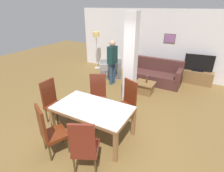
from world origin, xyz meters
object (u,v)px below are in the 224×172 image
object	(u,v)px
dining_chair_near_left	(49,130)
bottle	(147,80)
tv_stand	(196,77)
tv_screen	(199,63)
dining_chair_near_right	(84,146)
dining_chair_far_right	(127,101)
floor_lamp	(96,38)
dining_table	(93,113)
armchair	(111,69)
dining_chair_far_left	(98,94)
dining_chair_head_left	(53,101)
coffee_table	(145,87)
sofa	(155,75)
standing_person	(112,59)

from	to	relation	value
dining_chair_near_left	bottle	size ratio (longest dim) A/B	4.44
tv_stand	tv_screen	bearing A→B (deg)	-90.00
tv_stand	dining_chair_near_right	bearing A→B (deg)	-104.48
dining_chair_far_right	floor_lamp	size ratio (longest dim) A/B	0.66
dining_chair_far_right	tv_screen	size ratio (longest dim) A/B	1.11
dining_table	armchair	bearing A→B (deg)	112.61
dining_chair_far_left	armchair	xyz separation A→B (m)	(-1.04, 2.65, -0.29)
floor_lamp	dining_chair_far_left	bearing A→B (deg)	-56.45
dining_chair_head_left	bottle	distance (m)	3.15
dining_chair_near_right	tv_screen	distance (m)	5.52
coffee_table	armchair	bearing A→B (deg)	154.75
dining_chair_far_left	dining_chair_near_right	bearing A→B (deg)	89.75
sofa	floor_lamp	world-z (taller)	floor_lamp
dining_chair_near_left	floor_lamp	size ratio (longest dim) A/B	0.66
armchair	dining_chair_far_left	bearing A→B (deg)	167.58
tv_screen	bottle	bearing A→B (deg)	44.77
dining_chair_far_right	bottle	distance (m)	1.79
sofa	dining_chair_near_left	bearing A→B (deg)	80.27
dining_chair_head_left	bottle	xyz separation A→B (m)	(1.62, 2.70, -0.10)
coffee_table	standing_person	xyz separation A→B (m)	(-1.37, 0.16, 0.78)
tv_screen	standing_person	world-z (taller)	standing_person
dining_chair_head_left	coffee_table	bearing A→B (deg)	149.53
sofa	bottle	bearing A→B (deg)	90.73
sofa	tv_screen	distance (m)	1.69
floor_lamp	standing_person	xyz separation A→B (m)	(1.55, -1.29, -0.46)
sofa	standing_person	distance (m)	1.80
dining_chair_far_right	tv_screen	bearing A→B (deg)	-85.87
dining_chair_near_left	dining_chair_far_left	distance (m)	1.76
dining_chair_near_right	bottle	xyz separation A→B (m)	(-0.06, 3.59, -0.10)
armchair	dining_chair_far_right	bearing A→B (deg)	-177.78
armchair	coffee_table	bearing A→B (deg)	-149.00
dining_table	dining_chair_head_left	xyz separation A→B (m)	(-1.25, 0.00, -0.03)
dining_chair_near_right	armchair	bearing A→B (deg)	87.43
dining_chair_near_right	dining_chair_far_right	distance (m)	1.80
armchair	tv_screen	distance (m)	3.45
dining_chair_far_left	bottle	xyz separation A→B (m)	(0.81, 1.82, -0.10)
dining_chair_far_right	tv_screen	world-z (taller)	tv_screen
dining_chair_far_right	sofa	size ratio (longest dim) A/B	0.57
dining_chair_near_left	floor_lamp	world-z (taller)	floor_lamp
sofa	dining_chair_far_left	bearing A→B (deg)	74.55
bottle	dining_chair_far_left	bearing A→B (deg)	-113.92
sofa	tv_stand	bearing A→B (deg)	-154.39
dining_chair_far_left	tv_stand	bearing A→B (deg)	-148.48
tv_screen	floor_lamp	bearing A→B (deg)	-1.78
dining_table	tv_screen	world-z (taller)	tv_screen
dining_chair_near_right	dining_chair_near_left	xyz separation A→B (m)	(-0.86, 0.01, 0.00)
dining_chair_far_right	armchair	size ratio (longest dim) A/B	0.94
dining_chair_far_left	dining_chair_far_right	distance (m)	0.87
standing_person	dining_chair_head_left	bearing A→B (deg)	2.67
floor_lamp	dining_chair_head_left	bearing A→B (deg)	-71.94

